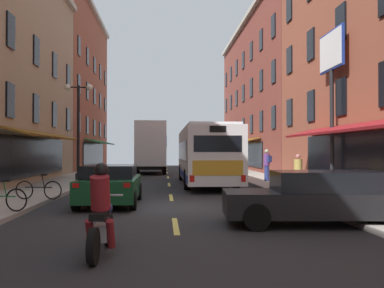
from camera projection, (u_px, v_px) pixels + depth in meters
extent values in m
cube|color=#28282B|center=(173.00, 209.00, 14.21)|extent=(34.80, 80.00, 0.10)
cube|color=#DBCC4C|center=(176.00, 226.00, 10.72)|extent=(0.14, 2.40, 0.01)
cube|color=#DBCC4C|center=(171.00, 197.00, 17.20)|extent=(0.14, 2.40, 0.01)
cube|color=#DBCC4C|center=(169.00, 185.00, 23.69)|extent=(0.14, 2.40, 0.01)
cube|color=#DBCC4C|center=(168.00, 177.00, 30.18)|extent=(0.14, 2.40, 0.01)
cube|color=#DBCC4C|center=(167.00, 173.00, 36.66)|extent=(0.14, 2.40, 0.01)
cube|color=#DBCC4C|center=(167.00, 169.00, 43.15)|extent=(0.14, 2.40, 0.01)
cube|color=#DBCC4C|center=(166.00, 167.00, 49.63)|extent=(0.14, 2.40, 0.01)
cube|color=#A39E93|center=(346.00, 204.00, 14.60)|extent=(3.00, 80.00, 0.14)
cube|color=black|center=(36.00, 157.00, 23.73)|extent=(0.10, 12.00, 2.10)
cube|color=brown|center=(49.00, 135.00, 23.79)|extent=(1.38, 11.20, 0.44)
cube|color=black|center=(10.00, 100.00, 19.78)|extent=(0.10, 1.00, 1.60)
cube|color=black|center=(36.00, 109.00, 23.77)|extent=(0.10, 1.00, 1.60)
cube|color=black|center=(54.00, 115.00, 27.76)|extent=(0.10, 1.00, 1.60)
cube|color=black|center=(68.00, 119.00, 31.75)|extent=(0.10, 1.00, 1.60)
cube|color=black|center=(11.00, 31.00, 19.83)|extent=(0.10, 1.00, 1.60)
cube|color=black|center=(36.00, 51.00, 23.82)|extent=(0.10, 1.00, 1.60)
cube|color=black|center=(55.00, 65.00, 27.81)|extent=(0.10, 1.00, 1.60)
cube|color=black|center=(68.00, 76.00, 31.80)|extent=(0.10, 1.00, 1.60)
cube|color=brown|center=(54.00, 88.00, 43.52)|extent=(8.00, 19.90, 16.36)
cube|color=#B2AD9E|center=(95.00, 12.00, 43.91)|extent=(0.44, 19.40, 0.40)
cube|color=black|center=(94.00, 154.00, 43.68)|extent=(0.10, 12.00, 2.10)
cube|color=#1E6638|center=(101.00, 142.00, 43.75)|extent=(1.38, 11.20, 0.44)
cube|color=black|center=(79.00, 123.00, 35.74)|extent=(0.10, 1.00, 1.60)
cube|color=black|center=(87.00, 126.00, 39.73)|extent=(0.10, 1.00, 1.60)
cube|color=black|center=(94.00, 128.00, 43.72)|extent=(0.10, 1.00, 1.60)
cube|color=black|center=(100.00, 130.00, 47.71)|extent=(0.10, 1.00, 1.60)
cube|color=black|center=(105.00, 131.00, 51.71)|extent=(0.10, 1.00, 1.60)
cube|color=black|center=(79.00, 84.00, 35.79)|extent=(0.10, 1.00, 1.60)
cube|color=black|center=(87.00, 91.00, 39.78)|extent=(0.10, 1.00, 1.60)
cube|color=black|center=(94.00, 96.00, 43.77)|extent=(0.10, 1.00, 1.60)
cube|color=black|center=(100.00, 101.00, 47.76)|extent=(0.10, 1.00, 1.60)
cube|color=black|center=(105.00, 105.00, 51.75)|extent=(0.10, 1.00, 1.60)
cube|color=black|center=(79.00, 46.00, 35.84)|extent=(0.10, 1.00, 1.60)
cube|color=black|center=(88.00, 57.00, 39.83)|extent=(0.10, 1.00, 1.60)
cube|color=black|center=(94.00, 65.00, 43.82)|extent=(0.10, 1.00, 1.60)
cube|color=black|center=(100.00, 72.00, 47.81)|extent=(0.10, 1.00, 1.60)
cube|color=black|center=(105.00, 78.00, 51.80)|extent=(0.10, 1.00, 1.60)
cube|color=maroon|center=(367.00, 125.00, 14.69)|extent=(1.38, 14.93, 0.44)
cube|color=black|center=(341.00, 97.00, 18.56)|extent=(0.10, 1.00, 1.60)
cube|color=black|center=(311.00, 106.00, 22.36)|extent=(0.10, 1.00, 1.60)
cube|color=black|center=(290.00, 113.00, 26.16)|extent=(0.10, 1.00, 1.60)
cube|color=black|center=(341.00, 23.00, 18.61)|extent=(0.10, 1.00, 1.60)
cube|color=black|center=(311.00, 45.00, 22.41)|extent=(0.10, 1.00, 1.60)
cube|color=black|center=(289.00, 60.00, 26.21)|extent=(0.10, 1.00, 1.60)
cube|color=black|center=(289.00, 8.00, 26.26)|extent=(0.10, 1.00, 1.60)
cube|color=brown|center=(284.00, 96.00, 41.68)|extent=(8.00, 26.57, 14.44)
cube|color=#B2AD9E|center=(243.00, 24.00, 41.51)|extent=(0.44, 26.07, 0.40)
cube|color=black|center=(243.00, 154.00, 41.33)|extent=(0.10, 16.00, 2.10)
cube|color=brown|center=(236.00, 142.00, 41.30)|extent=(1.38, 14.93, 0.44)
cube|color=black|center=(274.00, 117.00, 29.96)|extent=(0.10, 1.00, 1.60)
cube|color=black|center=(261.00, 121.00, 33.76)|extent=(0.10, 1.00, 1.60)
cube|color=black|center=(251.00, 124.00, 37.56)|extent=(0.10, 1.00, 1.60)
cube|color=black|center=(243.00, 126.00, 41.37)|extent=(0.10, 1.00, 1.60)
cube|color=black|center=(237.00, 129.00, 45.17)|extent=(0.10, 1.00, 1.60)
cube|color=black|center=(231.00, 130.00, 48.97)|extent=(0.10, 1.00, 1.60)
cube|color=black|center=(226.00, 132.00, 52.77)|extent=(0.10, 1.00, 1.60)
cube|color=black|center=(274.00, 72.00, 30.01)|extent=(0.10, 1.00, 1.60)
cube|color=black|center=(261.00, 80.00, 33.81)|extent=(0.10, 1.00, 1.60)
cube|color=black|center=(251.00, 88.00, 37.61)|extent=(0.10, 1.00, 1.60)
cube|color=black|center=(243.00, 93.00, 41.41)|extent=(0.10, 1.00, 1.60)
cube|color=black|center=(237.00, 98.00, 45.22)|extent=(0.10, 1.00, 1.60)
cube|color=black|center=(231.00, 102.00, 49.02)|extent=(0.10, 1.00, 1.60)
cube|color=black|center=(226.00, 106.00, 52.82)|extent=(0.10, 1.00, 1.60)
cube|color=black|center=(273.00, 26.00, 30.06)|extent=(0.10, 1.00, 1.60)
cube|color=black|center=(261.00, 40.00, 33.86)|extent=(0.10, 1.00, 1.60)
cube|color=black|center=(251.00, 51.00, 37.66)|extent=(0.10, 1.00, 1.60)
cube|color=black|center=(243.00, 60.00, 41.46)|extent=(0.10, 1.00, 1.60)
cube|color=black|center=(237.00, 68.00, 45.26)|extent=(0.10, 1.00, 1.60)
cube|color=black|center=(231.00, 74.00, 49.07)|extent=(0.10, 1.00, 1.60)
cube|color=black|center=(226.00, 80.00, 52.87)|extent=(0.10, 1.00, 1.60)
cylinder|color=black|center=(332.00, 129.00, 18.79)|extent=(0.18, 0.18, 5.35)
cylinder|color=black|center=(332.00, 188.00, 18.75)|extent=(0.40, 0.40, 0.24)
cube|color=navy|center=(331.00, 51.00, 18.84)|extent=(0.10, 2.55, 1.73)
cube|color=silver|center=(330.00, 50.00, 18.84)|extent=(0.04, 2.39, 1.57)
cube|color=silver|center=(333.00, 51.00, 18.85)|extent=(0.04, 2.39, 1.57)
cube|color=white|center=(205.00, 154.00, 23.74)|extent=(2.58, 11.20, 2.66)
cube|color=silver|center=(205.00, 129.00, 23.76)|extent=(2.38, 10.00, 0.16)
cube|color=black|center=(205.00, 151.00, 24.04)|extent=(2.61, 8.80, 0.96)
cube|color=#193899|center=(205.00, 174.00, 23.72)|extent=(2.61, 10.80, 0.36)
cube|color=black|center=(198.00, 151.00, 29.28)|extent=(2.25, 0.13, 1.10)
cube|color=black|center=(218.00, 144.00, 18.20)|extent=(2.05, 0.13, 0.70)
cube|color=gold|center=(218.00, 168.00, 18.18)|extent=(2.15, 0.11, 0.64)
cube|color=black|center=(218.00, 129.00, 18.20)|extent=(0.70, 0.10, 0.28)
cube|color=red|center=(192.00, 179.00, 18.09)|extent=(0.20, 0.08, 0.28)
cube|color=red|center=(243.00, 178.00, 18.23)|extent=(0.20, 0.08, 0.28)
cylinder|color=black|center=(182.00, 172.00, 27.23)|extent=(0.30, 1.00, 1.00)
cylinder|color=black|center=(218.00, 172.00, 27.38)|extent=(0.30, 1.00, 1.00)
cylinder|color=black|center=(187.00, 179.00, 20.56)|extent=(0.30, 1.00, 1.00)
cylinder|color=black|center=(236.00, 179.00, 20.71)|extent=(0.30, 1.00, 1.00)
cube|color=white|center=(151.00, 154.00, 37.81)|extent=(2.35, 2.34, 2.40)
cube|color=black|center=(151.00, 145.00, 38.92)|extent=(2.00, 0.15, 0.80)
cube|color=silver|center=(151.00, 144.00, 34.32)|extent=(2.51, 4.81, 3.44)
cube|color=navy|center=(166.00, 142.00, 34.43)|extent=(0.13, 2.85, 0.90)
cube|color=black|center=(151.00, 167.00, 35.43)|extent=(2.06, 6.68, 0.24)
cylinder|color=black|center=(138.00, 167.00, 37.49)|extent=(0.30, 0.91, 0.90)
cylinder|color=black|center=(163.00, 167.00, 37.69)|extent=(0.30, 0.91, 0.90)
cylinder|color=black|center=(136.00, 169.00, 33.48)|extent=(0.30, 0.91, 0.90)
cylinder|color=black|center=(165.00, 169.00, 33.68)|extent=(0.30, 0.91, 0.90)
cube|color=#144723|center=(110.00, 188.00, 14.91)|extent=(1.88, 4.25, 0.70)
cube|color=black|center=(110.00, 172.00, 14.75)|extent=(1.72, 2.30, 0.47)
cube|color=red|center=(76.00, 185.00, 12.77)|extent=(0.20, 0.06, 0.14)
cube|color=red|center=(127.00, 185.00, 12.87)|extent=(0.20, 0.06, 0.14)
cylinder|color=black|center=(92.00, 192.00, 16.28)|extent=(0.22, 0.64, 0.64)
cylinder|color=black|center=(139.00, 191.00, 16.39)|extent=(0.22, 0.64, 0.64)
cylinder|color=black|center=(76.00, 200.00, 13.43)|extent=(0.22, 0.64, 0.64)
cylinder|color=black|center=(133.00, 200.00, 13.55)|extent=(0.22, 0.64, 0.64)
cube|color=black|center=(318.00, 203.00, 10.86)|extent=(4.86, 2.14, 0.61)
cube|color=black|center=(325.00, 182.00, 10.87)|extent=(2.67, 1.82, 0.54)
cylinder|color=black|center=(257.00, 217.00, 10.03)|extent=(0.65, 0.27, 0.64)
cylinder|color=black|center=(248.00, 208.00, 11.72)|extent=(0.65, 0.27, 0.64)
cylinder|color=black|center=(371.00, 208.00, 11.69)|extent=(0.65, 0.27, 0.64)
cube|color=silver|center=(152.00, 162.00, 46.90)|extent=(1.84, 4.66, 0.72)
cube|color=black|center=(152.00, 157.00, 46.73)|extent=(1.67, 2.52, 0.54)
cube|color=red|center=(144.00, 160.00, 44.56)|extent=(0.20, 0.06, 0.14)
cube|color=red|center=(158.00, 160.00, 44.65)|extent=(0.20, 0.06, 0.14)
cylinder|color=black|center=(144.00, 164.00, 48.47)|extent=(0.22, 0.64, 0.64)
cylinder|color=black|center=(160.00, 164.00, 48.58)|extent=(0.22, 0.64, 0.64)
cylinder|color=black|center=(143.00, 165.00, 45.22)|extent=(0.22, 0.64, 0.64)
cylinder|color=black|center=(159.00, 165.00, 45.33)|extent=(0.22, 0.64, 0.64)
cylinder|color=black|center=(109.00, 230.00, 8.47)|extent=(0.13, 0.62, 0.62)
cylinder|color=black|center=(93.00, 246.00, 7.02)|extent=(0.15, 0.62, 0.62)
cylinder|color=#B2B2B7|center=(108.00, 216.00, 8.36)|extent=(0.08, 0.33, 0.68)
ellipsoid|color=navy|center=(104.00, 208.00, 7.94)|extent=(0.34, 0.57, 0.28)
cube|color=black|center=(99.00, 215.00, 7.54)|extent=(0.28, 0.57, 0.12)
cube|color=#B2B2B7|center=(102.00, 232.00, 7.75)|extent=(0.26, 0.41, 0.30)
cylinder|color=#B2B2B7|center=(107.00, 195.00, 8.26)|extent=(0.62, 0.07, 0.04)
cylinder|color=maroon|center=(100.00, 193.00, 7.61)|extent=(0.36, 0.47, 0.66)
sphere|color=black|center=(101.00, 170.00, 7.73)|extent=(0.26, 0.26, 0.26)
cylinder|color=maroon|center=(90.00, 234.00, 7.63)|extent=(0.16, 0.37, 0.56)
cylinder|color=maroon|center=(111.00, 234.00, 7.63)|extent=(0.16, 0.37, 0.56)
torus|color=black|center=(16.00, 200.00, 12.25)|extent=(0.66, 0.18, 0.66)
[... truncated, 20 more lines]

